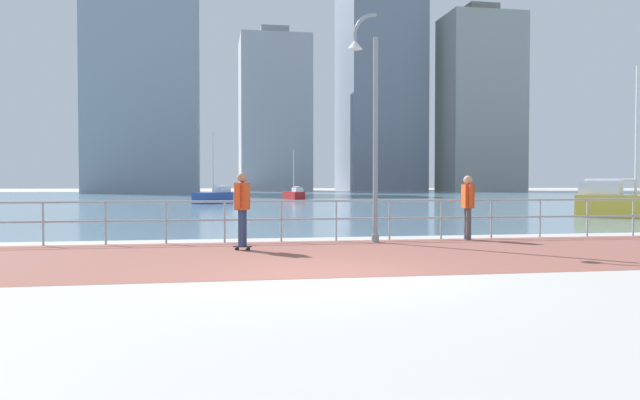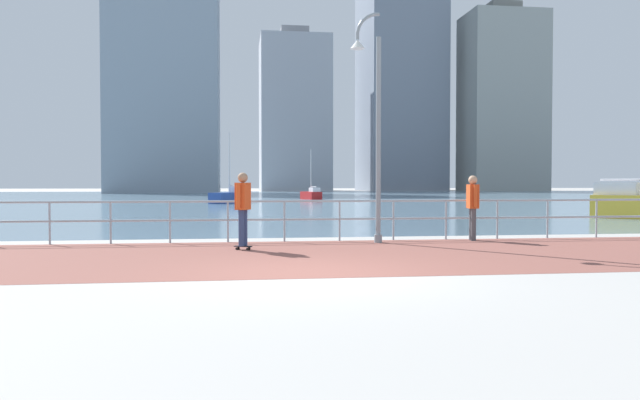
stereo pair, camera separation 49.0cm
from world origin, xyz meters
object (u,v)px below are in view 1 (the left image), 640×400
at_px(sailboat_yellow, 631,204).
at_px(skateboarder, 242,204).
at_px(lamppost, 370,116).
at_px(sailboat_navy, 294,195).
at_px(bystander, 468,202).
at_px(sailboat_gray, 214,197).

bearing_deg(sailboat_yellow, skateboarder, -150.39).
relative_size(lamppost, sailboat_navy, 1.27).
bearing_deg(bystander, sailboat_yellow, 36.65).
bearing_deg(bystander, lamppost, -174.22).
relative_size(skateboarder, bystander, 1.02).
distance_m(skateboarder, sailboat_gray, 30.90).
bearing_deg(bystander, sailboat_gray, 102.40).
bearing_deg(bystander, skateboarder, -166.07).
distance_m(lamppost, sailboat_yellow, 15.81).
bearing_deg(lamppost, sailboat_gray, 97.28).
distance_m(skateboarder, bystander, 6.00).
height_order(bystander, sailboat_yellow, sailboat_yellow).
height_order(skateboarder, sailboat_yellow, sailboat_yellow).
bearing_deg(bystander, sailboat_navy, 89.27).
relative_size(skateboarder, sailboat_yellow, 0.27).
distance_m(sailboat_gray, sailboat_yellow, 27.50).
xyz_separation_m(skateboarder, bystander, (5.83, 1.44, -0.04)).
xyz_separation_m(lamppost, sailboat_navy, (3.17, 38.96, -2.68)).
bearing_deg(skateboarder, sailboat_navy, 81.05).
bearing_deg(lamppost, bystander, 5.78).
height_order(skateboarder, bystander, skateboarder).
bearing_deg(sailboat_navy, sailboat_gray, -127.01).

